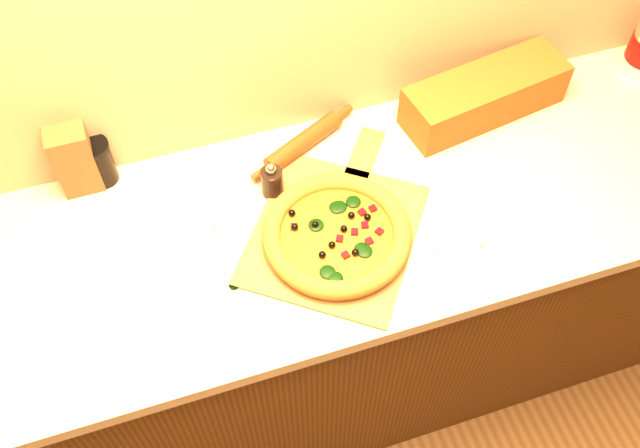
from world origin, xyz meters
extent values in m
cube|color=#40220D|center=(0.00, 1.43, 0.43)|extent=(2.80, 0.65, 0.86)
cube|color=beige|center=(0.00, 1.43, 0.88)|extent=(2.84, 0.68, 0.04)
cube|color=brown|center=(0.13, 1.37, 0.90)|extent=(0.55, 0.56, 0.01)
cube|color=brown|center=(0.29, 1.59, 0.90)|extent=(0.15, 0.17, 0.01)
cylinder|color=#AC692B|center=(0.13, 1.35, 0.92)|extent=(0.33, 0.33, 0.02)
cylinder|color=gold|center=(0.13, 1.35, 0.93)|extent=(0.28, 0.28, 0.01)
torus|color=#94421B|center=(0.13, 1.35, 0.94)|extent=(0.35, 0.35, 0.04)
ellipsoid|color=black|center=(0.18, 1.38, 0.94)|extent=(0.04, 0.04, 0.01)
sphere|color=black|center=(0.09, 1.33, 0.94)|extent=(0.02, 0.02, 0.02)
cube|color=#9B0510|center=(0.15, 1.30, 0.94)|extent=(0.02, 0.02, 0.01)
cylinder|color=black|center=(-0.13, 1.31, 0.90)|extent=(0.03, 0.03, 0.01)
cylinder|color=black|center=(0.03, 1.55, 0.94)|extent=(0.06, 0.06, 0.08)
sphere|color=silver|center=(0.03, 1.55, 0.99)|extent=(0.03, 0.03, 0.03)
cylinder|color=#552C0E|center=(0.14, 1.66, 0.92)|extent=(0.24, 0.15, 0.05)
cylinder|color=#552C0E|center=(0.28, 1.73, 0.92)|extent=(0.06, 0.04, 0.02)
cylinder|color=#552C0E|center=(0.01, 1.60, 0.92)|extent=(0.06, 0.04, 0.02)
cube|color=brown|center=(0.64, 1.64, 0.96)|extent=(0.47, 0.22, 0.12)
cube|color=brown|center=(-0.42, 1.72, 1.00)|extent=(0.10, 0.08, 0.19)
cylinder|color=black|center=(-0.37, 1.72, 0.96)|extent=(0.08, 0.08, 0.11)
cylinder|color=black|center=(-0.37, 1.72, 1.02)|extent=(0.08, 0.08, 0.01)
camera|label=1|loc=(-0.20, 0.47, 2.32)|focal=40.00mm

